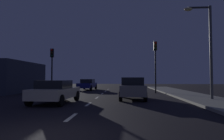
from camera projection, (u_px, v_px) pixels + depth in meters
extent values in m
plane|color=black|center=(90.00, 103.00, 11.91)|extent=(80.00, 80.00, 0.00)
cube|color=gray|center=(217.00, 102.00, 11.51)|extent=(3.00, 40.00, 0.15)
cube|color=silver|center=(71.00, 117.00, 7.52)|extent=(0.16, 1.60, 0.01)
cube|color=silver|center=(88.00, 104.00, 11.31)|extent=(0.16, 1.60, 0.01)
cube|color=silver|center=(97.00, 98.00, 15.10)|extent=(0.16, 1.60, 0.01)
cube|color=silver|center=(102.00, 94.00, 18.90)|extent=(0.16, 1.60, 0.01)
cube|color=silver|center=(106.00, 91.00, 22.69)|extent=(0.16, 1.60, 0.01)
cube|color=silver|center=(108.00, 89.00, 26.48)|extent=(0.16, 1.60, 0.01)
cylinder|color=black|center=(52.00, 71.00, 20.30)|extent=(0.14, 0.14, 4.57)
cube|color=black|center=(52.00, 53.00, 20.38)|extent=(0.32, 0.24, 0.90)
sphere|color=red|center=(52.00, 50.00, 20.23)|extent=(0.20, 0.20, 0.20)
sphere|color=#3F2D0C|center=(52.00, 53.00, 20.22)|extent=(0.20, 0.20, 0.20)
sphere|color=#0C3319|center=(52.00, 56.00, 20.21)|extent=(0.20, 0.20, 0.20)
cylinder|color=black|center=(155.00, 67.00, 19.74)|extent=(0.14, 0.14, 5.21)
cube|color=#382D0C|center=(155.00, 46.00, 19.83)|extent=(0.32, 0.24, 0.90)
sphere|color=red|center=(155.00, 43.00, 19.68)|extent=(0.20, 0.20, 0.20)
sphere|color=#3F2D0C|center=(156.00, 46.00, 19.67)|extent=(0.20, 0.20, 0.20)
sphere|color=#0C3319|center=(156.00, 49.00, 19.66)|extent=(0.20, 0.20, 0.20)
cube|color=gray|center=(132.00, 90.00, 14.04)|extent=(1.80, 3.84, 0.70)
cube|color=black|center=(132.00, 81.00, 13.88)|extent=(1.54, 1.75, 0.54)
cylinder|color=black|center=(122.00, 93.00, 15.43)|extent=(0.24, 0.65, 0.64)
cylinder|color=black|center=(142.00, 93.00, 15.31)|extent=(0.24, 0.65, 0.64)
cylinder|color=black|center=(121.00, 96.00, 12.74)|extent=(0.24, 0.65, 0.64)
cylinder|color=black|center=(145.00, 97.00, 12.62)|extent=(0.24, 0.65, 0.64)
cube|color=beige|center=(56.00, 93.00, 11.90)|extent=(2.12, 4.12, 0.58)
cube|color=black|center=(54.00, 84.00, 11.73)|extent=(1.76, 1.90, 0.48)
cylinder|color=black|center=(52.00, 95.00, 13.44)|extent=(0.26, 0.65, 0.64)
cylinder|color=black|center=(77.00, 96.00, 13.23)|extent=(0.26, 0.65, 0.64)
cylinder|color=black|center=(29.00, 100.00, 10.55)|extent=(0.26, 0.65, 0.64)
cylinder|color=black|center=(61.00, 101.00, 10.35)|extent=(0.26, 0.65, 0.64)
cube|color=navy|center=(87.00, 85.00, 25.10)|extent=(1.91, 4.45, 0.58)
cube|color=black|center=(88.00, 81.00, 25.34)|extent=(1.60, 2.04, 0.49)
cylinder|color=black|center=(91.00, 88.00, 23.38)|extent=(0.25, 0.65, 0.64)
cylinder|color=black|center=(78.00, 88.00, 23.54)|extent=(0.25, 0.65, 0.64)
cylinder|color=black|center=(96.00, 87.00, 26.63)|extent=(0.25, 0.65, 0.64)
cylinder|color=black|center=(84.00, 87.00, 26.79)|extent=(0.25, 0.65, 0.64)
cylinder|color=#4C4C51|center=(211.00, 53.00, 12.93)|extent=(0.18, 0.18, 6.32)
cube|color=#2D2D30|center=(199.00, 8.00, 13.09)|extent=(1.43, 0.10, 0.10)
ellipsoid|color=#F2D88C|center=(188.00, 9.00, 13.13)|extent=(0.56, 0.36, 0.24)
cube|color=#333847|center=(4.00, 77.00, 21.25)|extent=(5.77, 8.49, 3.24)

